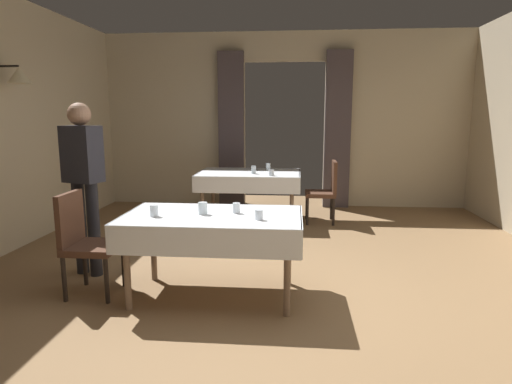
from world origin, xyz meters
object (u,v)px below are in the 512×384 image
object	(u,v)px
glass_far_a	(272,173)
glass_far_c	(268,167)
glass_mid_c	(203,208)
chair_far_right	(326,189)
glass_mid_a	(154,211)
chair_mid_left	(84,239)
person_waiter_by_doorway	(83,175)
dining_table_far	(250,177)
glass_mid_d	(236,208)
dining_table_mid	(213,224)
glass_far_b	(254,170)
glass_mid_b	(259,215)

from	to	relation	value
glass_far_a	glass_far_c	world-z (taller)	glass_far_c
glass_mid_c	chair_far_right	bearing A→B (deg)	66.16
glass_mid_a	glass_mid_c	size ratio (longest dim) A/B	0.92
glass_mid_a	glass_far_c	xyz separation A→B (m)	(0.78, 3.17, 0.01)
chair_mid_left	person_waiter_by_doorway	size ratio (longest dim) A/B	0.54
chair_far_right	person_waiter_by_doorway	size ratio (longest dim) A/B	0.54
chair_far_right	glass_mid_c	world-z (taller)	chair_far_right
chair_far_right	dining_table_far	bearing A→B (deg)	179.59
chair_mid_left	dining_table_far	bearing A→B (deg)	67.75
chair_far_right	glass_mid_a	size ratio (longest dim) A/B	9.58
glass_mid_d	person_waiter_by_doorway	size ratio (longest dim) A/B	0.05
glass_mid_c	dining_table_mid	bearing A→B (deg)	-0.59
dining_table_far	glass_far_c	size ratio (longest dim) A/B	13.15
chair_mid_left	glass_far_a	world-z (taller)	chair_mid_left
dining_table_far	glass_far_b	bearing A→B (deg)	-66.12
glass_mid_c	glass_mid_d	world-z (taller)	glass_mid_c
person_waiter_by_doorway	dining_table_far	bearing A→B (deg)	60.12
glass_mid_d	glass_far_c	world-z (taller)	glass_far_c
glass_far_b	person_waiter_by_doorway	xyz separation A→B (m)	(-1.47, -2.24, 0.22)
chair_far_right	glass_far_b	size ratio (longest dim) A/B	8.04
chair_far_right	glass_mid_d	distance (m)	2.95
chair_mid_left	glass_mid_c	bearing A→B (deg)	2.31
glass_far_a	glass_mid_d	bearing A→B (deg)	-94.20
glass_mid_d	glass_mid_c	bearing A→B (deg)	-166.14
glass_mid_a	glass_mid_b	xyz separation A→B (m)	(0.90, -0.04, -0.01)
glass_far_a	glass_far_c	xyz separation A→B (m)	(-0.08, 0.56, 0.02)
chair_mid_left	chair_far_right	world-z (taller)	same
glass_mid_b	glass_far_c	world-z (taller)	glass_far_c
glass_mid_a	glass_far_c	world-z (taller)	glass_far_c
glass_mid_c	glass_mid_d	size ratio (longest dim) A/B	1.16
glass_mid_d	person_waiter_by_doorway	xyz separation A→B (m)	(-1.56, 0.36, 0.23)
glass_far_c	chair_mid_left	bearing A→B (deg)	-115.18
glass_far_a	person_waiter_by_doorway	size ratio (longest dim) A/B	0.05
glass_mid_a	glass_far_a	xyz separation A→B (m)	(0.86, 2.61, -0.01)
chair_far_right	glass_mid_a	world-z (taller)	chair_far_right
glass_far_c	person_waiter_by_doorway	world-z (taller)	person_waiter_by_doorway
dining_table_mid	chair_far_right	bearing A→B (deg)	67.63
glass_mid_b	glass_far_a	distance (m)	2.65
glass_mid_b	glass_mid_d	bearing A→B (deg)	133.72
dining_table_far	glass_far_b	world-z (taller)	glass_far_b
glass_mid_a	glass_far_a	distance (m)	2.75
chair_far_right	glass_far_b	xyz separation A→B (m)	(-1.07, -0.17, 0.29)
glass_far_b	glass_mid_b	bearing A→B (deg)	-83.69
glass_far_b	glass_mid_a	bearing A→B (deg)	-101.84
dining_table_mid	glass_far_c	bearing A→B (deg)	84.49
glass_mid_b	glass_far_a	world-z (taller)	glass_mid_b
glass_mid_a	glass_mid_c	xyz separation A→B (m)	(0.40, 0.12, 0.00)
glass_mid_b	glass_far_b	world-z (taller)	glass_far_b
glass_far_b	chair_far_right	bearing A→B (deg)	9.04
chair_far_right	glass_far_c	size ratio (longest dim) A/B	8.02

